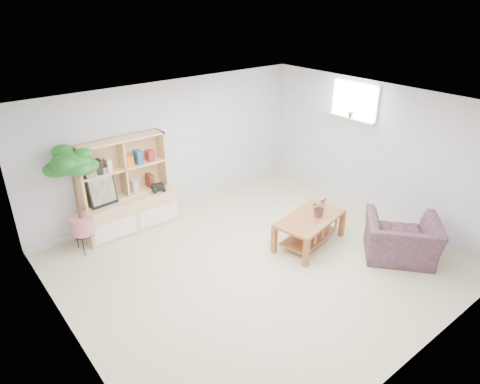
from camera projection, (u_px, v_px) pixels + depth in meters
floor at (260, 265)px, 6.52m from camera, size 5.50×5.00×0.01m
ceiling at (264, 110)px, 5.49m from camera, size 5.50×5.00×0.01m
walls at (262, 194)px, 6.01m from camera, size 5.51×5.01×2.40m
baseboard at (260, 262)px, 6.50m from camera, size 5.50×5.00×0.10m
window at (355, 100)px, 7.62m from camera, size 0.10×0.98×0.68m
window_sill at (351, 119)px, 7.73m from camera, size 0.14×1.00×0.04m
storage_unit at (127, 186)px, 7.18m from camera, size 1.61×0.55×1.61m
poster at (102, 187)px, 6.86m from camera, size 0.47×0.15×0.63m
toy_truck at (158, 187)px, 7.44m from camera, size 0.32×0.25×0.15m
coffee_table at (309, 231)px, 6.95m from camera, size 1.33×0.89×0.50m
table_plant at (319, 208)px, 6.82m from camera, size 0.34×0.33×0.29m
floor_tree at (78, 202)px, 6.51m from camera, size 0.65×0.65×1.74m
armchair at (402, 237)px, 6.51m from camera, size 1.38×1.40×0.78m
sill_plant at (351, 111)px, 7.68m from camera, size 0.15×0.13×0.22m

